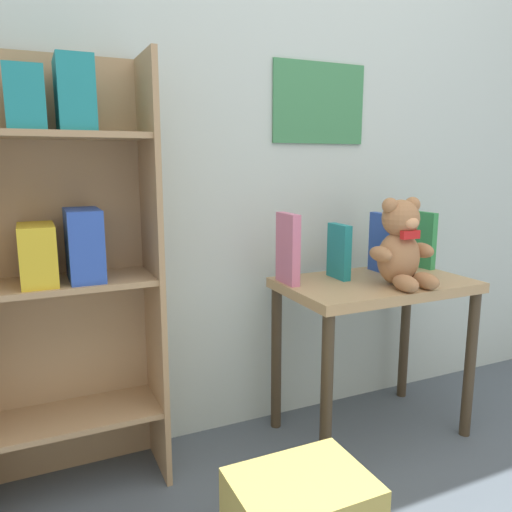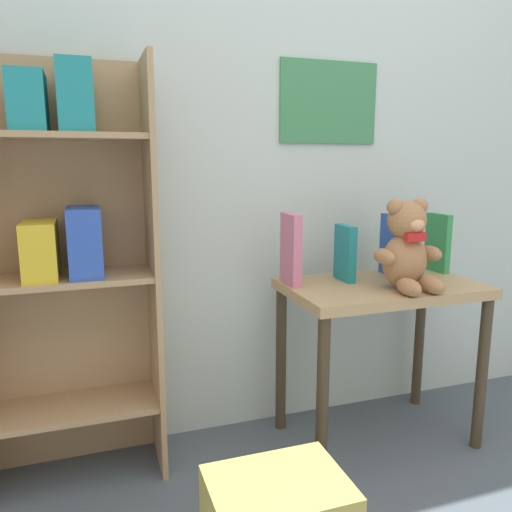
# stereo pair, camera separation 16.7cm
# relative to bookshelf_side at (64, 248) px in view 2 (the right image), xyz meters

# --- Properties ---
(wall_back) EXTENTS (4.80, 0.07, 2.50)m
(wall_back) POSITION_rel_bookshelf_side_xyz_m (0.80, 0.15, 0.48)
(wall_back) COLOR silver
(wall_back) RESTS_ON ground_plane
(bookshelf_side) EXTENTS (0.56, 0.26, 1.35)m
(bookshelf_side) POSITION_rel_bookshelf_side_xyz_m (0.00, 0.00, 0.00)
(bookshelf_side) COLOR tan
(bookshelf_side) RESTS_ON ground_plane
(display_table) EXTENTS (0.69, 0.42, 0.60)m
(display_table) POSITION_rel_bookshelf_side_xyz_m (1.06, -0.15, -0.26)
(display_table) COLOR tan
(display_table) RESTS_ON ground_plane
(teddy_bear) EXTENTS (0.24, 0.22, 0.31)m
(teddy_bear) POSITION_rel_bookshelf_side_xyz_m (1.10, -0.24, -0.02)
(teddy_bear) COLOR #A8754C
(teddy_bear) RESTS_ON display_table
(book_standing_pink) EXTENTS (0.03, 0.13, 0.25)m
(book_standing_pink) POSITION_rel_bookshelf_side_xyz_m (0.75, -0.05, -0.04)
(book_standing_pink) COLOR #D17093
(book_standing_pink) RESTS_ON display_table
(book_standing_teal) EXTENTS (0.03, 0.12, 0.20)m
(book_standing_teal) POSITION_rel_bookshelf_side_xyz_m (0.96, -0.06, -0.06)
(book_standing_teal) COLOR teal
(book_standing_teal) RESTS_ON display_table
(book_standing_blue) EXTENTS (0.03, 0.14, 0.23)m
(book_standing_blue) POSITION_rel_bookshelf_side_xyz_m (1.17, -0.05, -0.05)
(book_standing_blue) COLOR #2D51B7
(book_standing_blue) RESTS_ON display_table
(book_standing_green) EXTENTS (0.03, 0.12, 0.23)m
(book_standing_green) POSITION_rel_bookshelf_side_xyz_m (1.38, -0.04, -0.05)
(book_standing_green) COLOR #33934C
(book_standing_green) RESTS_ON display_table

